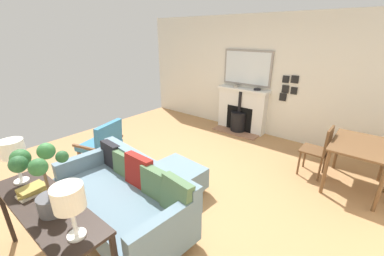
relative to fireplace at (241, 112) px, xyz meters
The scene contains 17 objects.
ground_plane 2.78m from the fireplace, ahead, with size 5.88×6.39×0.01m, color #A87A4C.
wall_left 0.92m from the fireplace, 126.96° to the left, with size 0.12×6.39×2.62m, color silver.
fireplace is the anchor object (origin of this frame).
mirror_over_mantel 1.04m from the fireplace, behind, with size 0.04×1.17×0.79m.
mantel_bowl_near 0.64m from the fireplace, 99.96° to the right, with size 0.12×0.12×0.05m.
mantel_bowl_far 0.69m from the fireplace, 96.16° to the left, with size 0.15×0.15×0.04m.
sofa 3.69m from the fireplace, ahead, with size 1.07×1.91×0.85m.
ottoman 2.81m from the fireplace, ahead, with size 0.58×0.76×0.41m.
armchair_accent 3.20m from the fireplace, 20.03° to the right, with size 0.80×0.73×0.81m.
console_table 4.50m from the fireplace, ahead, with size 0.44×1.54×0.77m.
table_lamp_near_end 4.53m from the fireplace, ahead, with size 0.22×0.22×0.47m.
table_lamp_far_end 4.63m from the fireplace, 12.33° to the left, with size 0.22×0.22×0.45m.
potted_plant 4.57m from the fireplace, ahead, with size 0.39×0.43×0.60m.
book_stack 4.50m from the fireplace, ahead, with size 0.28×0.21×0.08m.
dining_table 2.69m from the fireplace, 67.56° to the left, with size 1.02×0.74×0.73m.
dining_chair_near_fireplace 2.22m from the fireplace, 62.52° to the left, with size 0.41×0.41×0.87m.
photo_gallery_row 1.21m from the fireplace, 98.27° to the left, with size 0.02×0.34×0.56m.
Camera 1 is at (2.31, 2.27, 2.22)m, focal length 22.61 mm.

